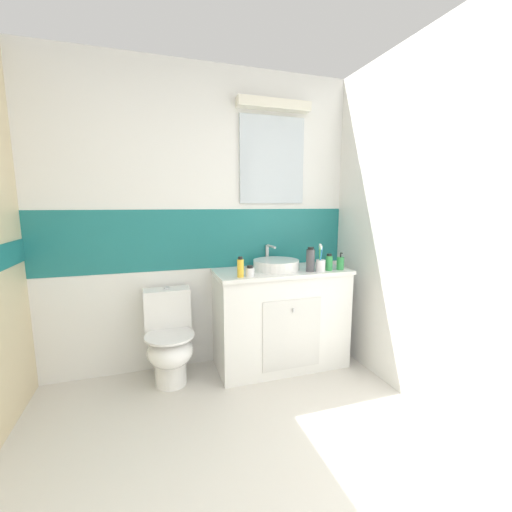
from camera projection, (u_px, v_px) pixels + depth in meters
The scene contains 12 objects.
ground_plane at pixel (242, 463), 1.81m from camera, with size 3.20×3.48×0.04m, color beige.
wall_back_tiled at pixel (203, 220), 2.78m from camera, with size 3.20×0.20×2.50m.
wall_right_plain at pixel (451, 228), 2.02m from camera, with size 0.10×3.48×2.50m, color white.
vanity_cabinet at pixel (280, 318), 2.82m from camera, with size 1.12×0.51×0.85m.
sink_basin at pixel (276, 264), 2.74m from camera, with size 0.38×0.43×0.19m.
toilet at pixel (169, 340), 2.55m from camera, with size 0.37×0.50×0.74m.
toothbrush_cup at pixel (320, 264), 2.66m from camera, with size 0.08×0.08×0.23m.
soap_dispenser at pixel (340, 263), 2.74m from camera, with size 0.06×0.06×0.15m.
lotion_bottle_short at pixel (329, 263), 2.71m from camera, with size 0.06×0.06×0.14m.
deodorant_spray_can at pixel (240, 268), 2.45m from camera, with size 0.05×0.05×0.16m.
hair_gel_jar at pixel (250, 271), 2.49m from camera, with size 0.07×0.07×0.08m.
mouthwash_bottle at pixel (310, 260), 2.66m from camera, with size 0.07×0.07×0.20m.
Camera 1 is at (-0.42, -0.35, 1.39)m, focal length 22.99 mm.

